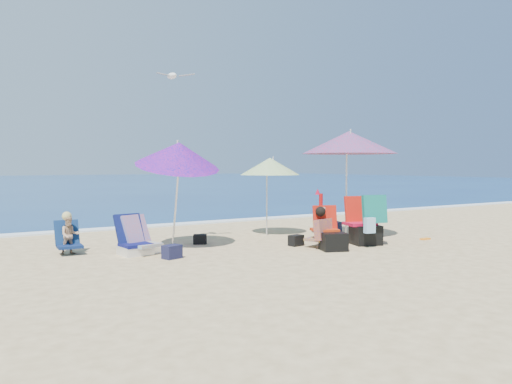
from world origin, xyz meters
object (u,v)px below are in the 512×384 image
chair_rainbow (142,243)px  furled_umbrella (320,212)px  umbrella_blue (178,154)px  person_center (322,228)px  umbrella_striped (270,166)px  seagull (172,76)px  person_left (69,235)px  camp_chair_right (366,227)px  chair_navy (134,244)px  camp_chair_left (331,237)px  umbrella_turquoise (349,143)px

chair_rainbow → furled_umbrella: bearing=-4.7°
umbrella_blue → person_center: bearing=-29.3°
umbrella_striped → seagull: (-2.56, -0.32, 1.82)m
umbrella_blue → person_left: size_ratio=2.86×
umbrella_blue → camp_chair_right: umbrella_blue is taller
person_left → chair_navy: bearing=-32.9°
chair_rainbow → umbrella_striped: bearing=12.8°
chair_navy → chair_rainbow: chair_navy is taller
umbrella_striped → seagull: size_ratio=2.54×
chair_rainbow → camp_chair_left: 3.63m
camp_chair_right → seagull: size_ratio=1.44×
camp_chair_left → person_left: size_ratio=1.10×
camp_chair_left → seagull: 4.50m
umbrella_striped → furled_umbrella: 1.61m
umbrella_blue → person_center: 3.20m
umbrella_turquoise → chair_navy: umbrella_turquoise is taller
umbrella_blue → furled_umbrella: bearing=-7.8°
umbrella_turquoise → seagull: 4.15m
umbrella_blue → camp_chair_left: 3.40m
chair_navy → camp_chair_left: (3.44, -1.54, 0.06)m
camp_chair_left → chair_navy: bearing=156.0°
umbrella_blue → seagull: bearing=85.6°
umbrella_turquoise → chair_navy: 5.23m
umbrella_blue → chair_rainbow: size_ratio=2.79×
umbrella_striped → camp_chair_right: bearing=-67.6°
chair_navy → person_center: 3.67m
seagull → camp_chair_right: bearing=-28.7°
person_left → seagull: size_ratio=1.08×
umbrella_striped → umbrella_blue: 2.67m
umbrella_striped → camp_chair_left: size_ratio=2.13×
chair_rainbow → camp_chair_left: (3.27, -1.56, 0.07)m
person_center → seagull: 4.27m
umbrella_blue → seagull: seagull is taller
chair_navy → umbrella_blue: bearing=8.5°
umbrella_turquoise → umbrella_striped: size_ratio=1.50×
camp_chair_right → chair_navy: bearing=162.2°
umbrella_blue → furled_umbrella: size_ratio=2.02×
furled_umbrella → person_left: 5.27m
umbrella_striped → chair_rainbow: (-3.37, -0.77, -1.44)m
chair_navy → person_left: size_ratio=0.93×
camp_chair_right → person_center: size_ratio=1.26×
person_center → seagull: bearing=145.0°
umbrella_blue → camp_chair_left: size_ratio=2.60×
camp_chair_left → camp_chair_right: (1.02, 0.10, 0.13)m
furled_umbrella → seagull: (-3.18, 0.77, 2.82)m
umbrella_turquoise → seagull: (-3.83, 0.98, 1.28)m
umbrella_blue → chair_navy: 1.93m
chair_navy → camp_chair_left: size_ratio=0.84×
umbrella_blue → person_left: (-1.97, 0.51, -1.50)m
umbrella_striped → chair_rainbow: bearing=-167.2°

